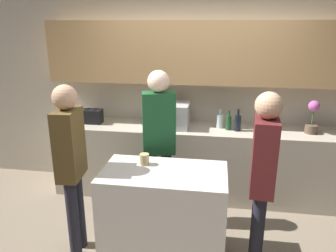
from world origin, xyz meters
TOP-DOWN VIEW (x-y plane):
  - back_wall at (0.00, 1.66)m, footprint 6.40×0.40m
  - back_counter at (0.00, 1.39)m, footprint 3.60×0.62m
  - kitchen_island at (-0.19, 0.13)m, footprint 1.13×0.64m
  - microwave at (-0.34, 1.37)m, footprint 0.52×0.39m
  - toaster at (-1.35, 1.38)m, footprint 0.26×0.16m
  - potted_plant at (1.37, 1.38)m, footprint 0.14×0.14m
  - bottle_0 at (0.30, 1.43)m, footprint 0.09×0.09m
  - bottle_1 at (0.40, 1.36)m, footprint 0.06×0.06m
  - bottle_2 at (0.51, 1.34)m, footprint 0.08×0.08m
  - cup_0 at (-0.40, 0.25)m, footprint 0.09×0.09m
  - person_left at (0.65, 0.06)m, footprint 0.22×0.36m
  - person_center at (-1.04, 0.06)m, footprint 0.22×0.35m
  - person_right at (-0.34, 0.71)m, footprint 0.38×0.27m

SIDE VIEW (x-z plane):
  - kitchen_island at x=-0.19m, z-range 0.00..0.89m
  - back_counter at x=0.00m, z-range 0.00..0.92m
  - cup_0 at x=-0.40m, z-range 0.89..1.00m
  - person_left at x=0.65m, z-range 0.16..1.82m
  - person_center at x=-1.04m, z-range 0.16..1.83m
  - bottle_0 at x=0.30m, z-range 0.89..1.12m
  - toaster at x=-1.35m, z-range 0.92..1.10m
  - bottle_1 at x=0.40m, z-range 0.89..1.13m
  - bottle_2 at x=0.51m, z-range 0.89..1.15m
  - person_right at x=-0.34m, z-range 0.17..1.89m
  - microwave at x=-0.34m, z-range 0.92..1.22m
  - potted_plant at x=1.37m, z-range 0.92..1.31m
  - back_wall at x=0.00m, z-range 0.19..2.89m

